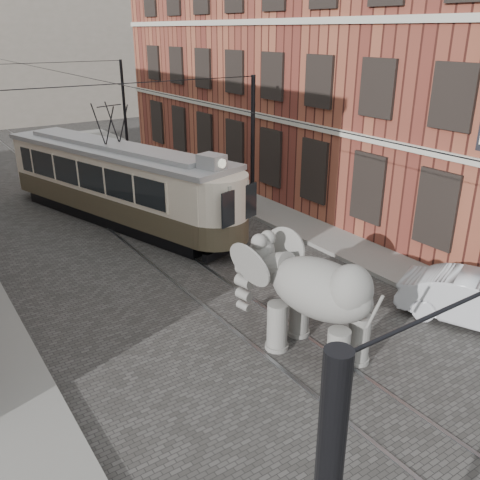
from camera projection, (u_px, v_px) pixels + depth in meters
ground at (227, 301)px, 15.76m from camera, size 120.00×120.00×0.00m
tram_rails at (227, 301)px, 15.75m from camera, size 1.54×80.00×0.02m
sidewalk_right at (365, 255)px, 18.84m from camera, size 2.00×60.00×0.15m
brick_building at (312, 66)px, 26.11m from camera, size 8.00×26.00×12.00m
catenary at (145, 172)px, 18.36m from camera, size 11.00×30.20×6.00m
tram at (115, 165)px, 21.56m from camera, size 5.97×12.59×4.91m
elephant at (319, 305)px, 12.65m from camera, size 3.56×5.16×2.88m
parked_car at (479, 302)px, 14.29m from camera, size 3.08×4.53×1.41m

